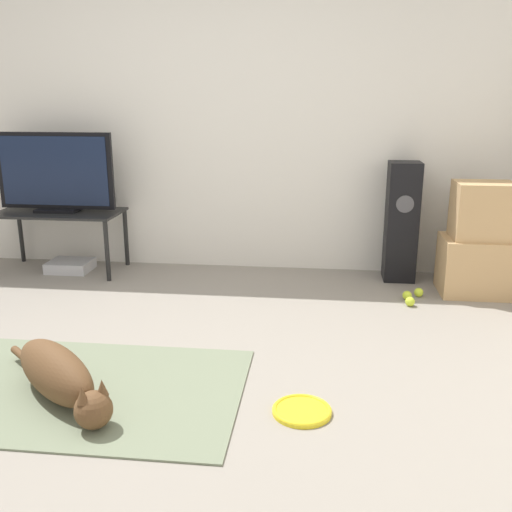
{
  "coord_description": "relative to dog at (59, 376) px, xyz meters",
  "views": [
    {
      "loc": [
        0.91,
        -2.58,
        1.42
      ],
      "look_at": [
        0.51,
        0.82,
        0.45
      ],
      "focal_mm": 40.0,
      "sensor_mm": 36.0,
      "label": 1
    }
  ],
  "objects": [
    {
      "name": "cardboard_box_lower",
      "position": [
        2.35,
        1.84,
        0.08
      ],
      "size": [
        0.5,
        0.4,
        0.42
      ],
      "color": "tan",
      "rests_on": "ground_plane"
    },
    {
      "name": "floor_speaker",
      "position": [
        1.84,
        2.12,
        0.33
      ],
      "size": [
        0.24,
        0.24,
        0.93
      ],
      "color": "black",
      "rests_on": "ground_plane"
    },
    {
      "name": "dog",
      "position": [
        0.0,
        0.0,
        0.0
      ],
      "size": [
        0.8,
        0.7,
        0.26
      ],
      "color": "brown",
      "rests_on": "area_rug"
    },
    {
      "name": "area_rug",
      "position": [
        0.01,
        0.11,
        -0.13
      ],
      "size": [
        1.68,
        1.04,
        0.01
      ],
      "color": "slate",
      "rests_on": "ground_plane"
    },
    {
      "name": "tv",
      "position": [
        -0.92,
        2.03,
        0.68
      ],
      "size": [
        0.96,
        0.2,
        0.63
      ],
      "color": "black",
      "rests_on": "tv_stand"
    },
    {
      "name": "game_console",
      "position": [
        -0.86,
        2.03,
        -0.09
      ],
      "size": [
        0.35,
        0.28,
        0.09
      ],
      "color": "#B7B7BC",
      "rests_on": "ground_plane"
    },
    {
      "name": "ground_plane",
      "position": [
        0.3,
        0.26,
        -0.13
      ],
      "size": [
        12.0,
        12.0,
        0.0
      ],
      "primitive_type": "plane",
      "color": "gray"
    },
    {
      "name": "frisbee",
      "position": [
        1.15,
        0.02,
        -0.12
      ],
      "size": [
        0.28,
        0.28,
        0.03
      ],
      "color": "yellow",
      "rests_on": "ground_plane"
    },
    {
      "name": "tennis_ball_by_boxes",
      "position": [
        1.85,
        1.5,
        -0.1
      ],
      "size": [
        0.07,
        0.07,
        0.07
      ],
      "color": "#C6E033",
      "rests_on": "ground_plane"
    },
    {
      "name": "cardboard_box_upper",
      "position": [
        2.36,
        1.84,
        0.49
      ],
      "size": [
        0.41,
        0.33,
        0.41
      ],
      "color": "tan",
      "rests_on": "cardboard_box_lower"
    },
    {
      "name": "wall_back",
      "position": [
        0.3,
        2.36,
        1.14
      ],
      "size": [
        8.0,
        0.06,
        2.55
      ],
      "color": "silver",
      "rests_on": "ground_plane"
    },
    {
      "name": "tennis_ball_loose_on_carpet",
      "position": [
        1.84,
        1.63,
        -0.1
      ],
      "size": [
        0.07,
        0.07,
        0.07
      ],
      "color": "#C6E033",
      "rests_on": "ground_plane"
    },
    {
      "name": "tv_stand",
      "position": [
        -0.92,
        2.03,
        0.31
      ],
      "size": [
        1.01,
        0.5,
        0.5
      ],
      "color": "black",
      "rests_on": "ground_plane"
    },
    {
      "name": "tennis_ball_near_speaker",
      "position": [
        1.94,
        1.71,
        -0.1
      ],
      "size": [
        0.07,
        0.07,
        0.07
      ],
      "color": "#C6E033",
      "rests_on": "ground_plane"
    }
  ]
}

